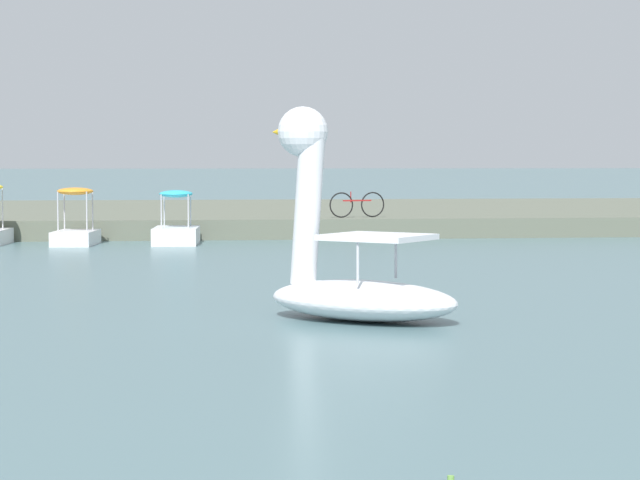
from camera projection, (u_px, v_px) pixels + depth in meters
shore_bank_far at (226, 216)px, 46.11m from camera, size 137.64×18.29×0.57m
swan_boat at (349, 266)px, 18.78m from camera, size 3.23×3.05×3.06m
pedal_boat_cyan at (176, 229)px, 35.35m from camera, size 1.35×2.19×1.46m
pedal_boat_orange at (76, 228)px, 34.95m from camera, size 1.27×2.04×1.54m
bicycle_parked at (357, 205)px, 38.52m from camera, size 1.70×0.46×0.76m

